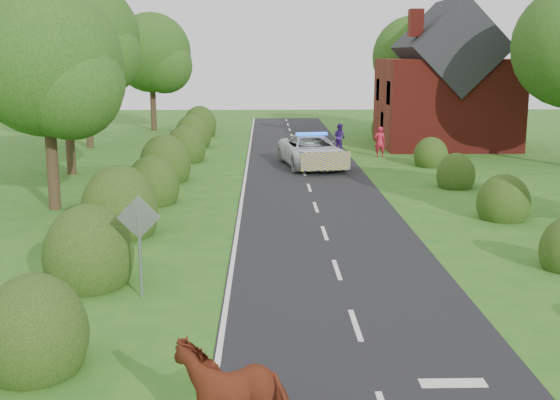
{
  "coord_description": "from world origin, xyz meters",
  "views": [
    {
      "loc": [
        -1.98,
        -14.41,
        5.85
      ],
      "look_at": [
        -1.49,
        7.27,
        1.3
      ],
      "focal_mm": 45.0,
      "sensor_mm": 36.0,
      "label": 1
    }
  ],
  "objects_px": {
    "road_sign": "(139,231)",
    "cow": "(233,397)",
    "police_van": "(312,151)",
    "pedestrian_red": "(380,142)",
    "pedestrian_purple": "(339,137)"
  },
  "relations": [
    {
      "from": "police_van",
      "to": "pedestrian_red",
      "type": "distance_m",
      "value": 5.39
    },
    {
      "from": "cow",
      "to": "pedestrian_purple",
      "type": "height_order",
      "value": "pedestrian_purple"
    },
    {
      "from": "police_van",
      "to": "pedestrian_purple",
      "type": "height_order",
      "value": "police_van"
    },
    {
      "from": "pedestrian_red",
      "to": "road_sign",
      "type": "bearing_deg",
      "value": 65.91
    },
    {
      "from": "road_sign",
      "to": "pedestrian_red",
      "type": "height_order",
      "value": "road_sign"
    },
    {
      "from": "cow",
      "to": "police_van",
      "type": "distance_m",
      "value": 26.7
    },
    {
      "from": "police_van",
      "to": "pedestrian_red",
      "type": "bearing_deg",
      "value": 30.28
    },
    {
      "from": "road_sign",
      "to": "cow",
      "type": "height_order",
      "value": "road_sign"
    },
    {
      "from": "road_sign",
      "to": "police_van",
      "type": "bearing_deg",
      "value": 74.61
    },
    {
      "from": "police_van",
      "to": "pedestrian_red",
      "type": "height_order",
      "value": "police_van"
    },
    {
      "from": "pedestrian_red",
      "to": "pedestrian_purple",
      "type": "xyz_separation_m",
      "value": [
        -2.03,
        2.74,
        -0.05
      ]
    },
    {
      "from": "pedestrian_purple",
      "to": "road_sign",
      "type": "bearing_deg",
      "value": 118.61
    },
    {
      "from": "police_van",
      "to": "pedestrian_purple",
      "type": "distance_m",
      "value": 6.53
    },
    {
      "from": "pedestrian_red",
      "to": "pedestrian_purple",
      "type": "height_order",
      "value": "pedestrian_red"
    },
    {
      "from": "cow",
      "to": "police_van",
      "type": "xyz_separation_m",
      "value": [
        2.98,
        26.54,
        0.12
      ]
    }
  ]
}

